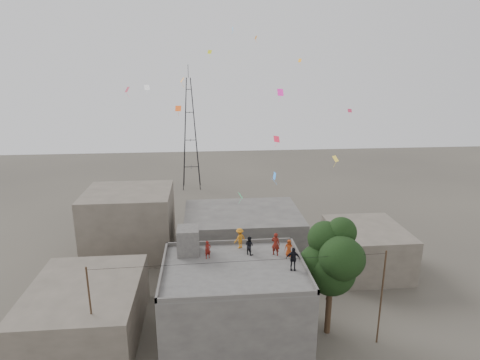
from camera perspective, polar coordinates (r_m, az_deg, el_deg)
The scene contains 18 objects.
ground at distance 31.98m, azimuth -0.86°, elevation -22.03°, with size 140.00×140.00×0.00m, color #423E36.
main_building at distance 30.20m, azimuth -0.89°, elevation -17.45°, with size 10.00×8.00×6.10m.
parapet at distance 28.57m, azimuth -0.91°, elevation -12.08°, with size 10.00×8.00×0.30m.
stair_head_box at distance 30.50m, azimuth -7.37°, elevation -8.55°, with size 1.60×1.80×2.00m, color #494744.
neighbor_west at distance 33.65m, azimuth -21.09°, elevation -16.93°, with size 8.00×10.00×4.00m, color #595246.
neighbor_north at distance 42.94m, azimuth 0.35°, elevation -7.69°, with size 12.00×9.00×5.00m, color #494744.
neighbor_northwest at distance 44.97m, azimuth -15.39°, elevation -5.80°, with size 9.00×8.00×7.00m, color #595246.
neighbor_east at distance 42.35m, azimuth 17.51°, elevation -9.26°, with size 7.00×8.00×4.40m, color #595246.
tree at distance 30.54m, azimuth 13.18°, elevation -10.90°, with size 4.90×4.60×9.10m.
utility_line at distance 28.77m, azimuth 0.35°, elevation -17.47°, with size 20.12×0.62×7.40m.
transmission_tower at distance 66.07m, azimuth -7.09°, elevation 6.49°, with size 2.97×2.97×20.01m.
person_red_adult at distance 30.13m, azimuth 5.09°, elevation -9.05°, with size 0.64×0.42×1.76m, color #63170F.
person_orange_child at distance 30.18m, azimuth 6.97°, elevation -9.56°, with size 0.63×0.41×1.28m, color #9C3711.
person_dark_child at distance 30.20m, azimuth 1.32°, elevation -9.29°, with size 0.69×0.54×1.42m, color black.
person_dark_adult at distance 28.20m, azimuth 7.55°, elevation -11.05°, with size 0.98×0.41×1.67m, color black.
person_orange_adult at distance 31.15m, azimuth -0.03°, elevation -8.27°, with size 1.04×0.60×1.61m, color orange.
person_red_child at distance 29.71m, azimuth -4.60°, elevation -9.85°, with size 0.49×0.32×1.35m, color maroon.
kites at distance 33.24m, azimuth 1.31°, elevation 9.24°, with size 19.06×11.93×12.90m.
Camera 1 is at (-1.88, -25.19, 19.60)m, focal length 30.00 mm.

